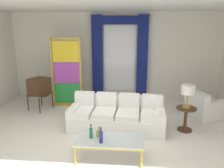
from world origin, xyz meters
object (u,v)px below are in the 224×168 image
(bottle_crystal_tall, at_px, (101,136))
(peacock_figurine, at_px, (81,105))
(bottle_amber_squat, at_px, (91,132))
(vintage_tv, at_px, (39,87))
(armchair_white, at_px, (203,108))
(coffee_table, at_px, (110,141))
(bottle_blue_decanter, at_px, (100,133))
(table_lamp_brass, at_px, (188,91))
(round_side_table, at_px, (186,117))
(stained_glass_divider, at_px, (67,74))
(couch_white_long, at_px, (117,116))

(bottle_crystal_tall, relative_size, peacock_figurine, 0.52)
(bottle_amber_squat, bearing_deg, vintage_tv, 129.23)
(bottle_amber_squat, xyz_separation_m, armchair_white, (2.78, 2.20, -0.24))
(bottle_crystal_tall, xyz_separation_m, armchair_white, (2.57, 2.36, -0.25))
(coffee_table, relative_size, bottle_blue_decanter, 6.06)
(bottle_amber_squat, height_order, vintage_tv, vintage_tv)
(coffee_table, distance_m, bottle_blue_decanter, 0.25)
(bottle_crystal_tall, bearing_deg, coffee_table, 45.56)
(table_lamp_brass, bearing_deg, coffee_table, -142.13)
(bottle_crystal_tall, bearing_deg, armchair_white, 42.56)
(bottle_blue_decanter, relative_size, bottle_crystal_tall, 0.68)
(armchair_white, distance_m, table_lamp_brass, 1.31)
(bottle_crystal_tall, relative_size, bottle_amber_squat, 1.08)
(peacock_figurine, distance_m, table_lamp_brass, 3.13)
(bottle_crystal_tall, distance_m, round_side_table, 2.43)
(bottle_blue_decanter, bearing_deg, coffee_table, -24.17)
(round_side_table, distance_m, table_lamp_brass, 0.67)
(stained_glass_divider, bearing_deg, couch_white_long, -40.65)
(peacock_figurine, bearing_deg, bottle_blue_decanter, -68.85)
(vintage_tv, relative_size, armchair_white, 1.24)
(bottle_amber_squat, distance_m, peacock_figurine, 2.50)
(coffee_table, xyz_separation_m, bottle_blue_decanter, (-0.20, 0.09, 0.11))
(bottle_blue_decanter, distance_m, vintage_tv, 3.27)
(round_side_table, bearing_deg, coffee_table, -142.13)
(peacock_figurine, relative_size, table_lamp_brass, 1.05)
(bottle_amber_squat, height_order, round_side_table, bottle_amber_squat)
(bottle_blue_decanter, xyz_separation_m, stained_glass_divider, (-1.41, 2.75, 0.58))
(peacock_figurine, relative_size, round_side_table, 1.01)
(coffee_table, xyz_separation_m, armchair_white, (2.42, 2.21, -0.09))
(stained_glass_divider, xyz_separation_m, peacock_figurine, (0.52, -0.45, -0.84))
(couch_white_long, height_order, coffee_table, couch_white_long)
(stained_glass_divider, bearing_deg, bottle_crystal_tall, -63.82)
(round_side_table, bearing_deg, table_lamp_brass, 0.00)
(bottle_crystal_tall, xyz_separation_m, round_side_table, (1.90, 1.51, -0.18))
(armchair_white, xyz_separation_m, table_lamp_brass, (-0.67, -0.85, 0.74))
(couch_white_long, bearing_deg, round_side_table, -1.33)
(coffee_table, height_order, vintage_tv, vintage_tv)
(coffee_table, distance_m, armchair_white, 3.28)
(table_lamp_brass, bearing_deg, peacock_figurine, 160.14)
(bottle_crystal_tall, relative_size, stained_glass_divider, 0.14)
(bottle_blue_decanter, relative_size, vintage_tv, 0.16)
(table_lamp_brass, bearing_deg, bottle_blue_decanter, -147.01)
(armchair_white, relative_size, stained_glass_divider, 0.49)
(vintage_tv, distance_m, stained_glass_divider, 0.91)
(coffee_table, relative_size, armchair_white, 1.19)
(bottle_amber_squat, relative_size, vintage_tv, 0.22)
(bottle_amber_squat, height_order, armchair_white, armchair_white)
(couch_white_long, xyz_separation_m, bottle_blue_decanter, (-0.26, -1.31, 0.18))
(vintage_tv, xyz_separation_m, table_lamp_brass, (4.15, -1.15, 0.30))
(bottle_blue_decanter, bearing_deg, table_lamp_brass, 32.99)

